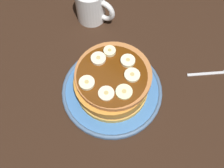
{
  "coord_description": "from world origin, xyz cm",
  "views": [
    {
      "loc": [
        13.22,
        -22.98,
        54.71
      ],
      "look_at": [
        0.0,
        0.0,
        4.15
      ],
      "focal_mm": 40.07,
      "sensor_mm": 36.0,
      "label": 1
    }
  ],
  "objects_px": {
    "banana_slice_1": "(128,61)",
    "banana_slice_5": "(132,75)",
    "plate": "(112,90)",
    "banana_slice_2": "(106,93)",
    "banana_slice_0": "(98,59)",
    "fork": "(216,73)",
    "banana_slice_3": "(124,92)",
    "pancake_stack": "(113,82)",
    "banana_slice_4": "(87,83)",
    "banana_slice_6": "(110,51)",
    "coffee_mug": "(92,5)"
  },
  "relations": [
    {
      "from": "pancake_stack",
      "to": "banana_slice_0",
      "type": "distance_m",
      "value": 0.06
    },
    {
      "from": "banana_slice_0",
      "to": "banana_slice_2",
      "type": "height_order",
      "value": "banana_slice_0"
    },
    {
      "from": "banana_slice_3",
      "to": "fork",
      "type": "height_order",
      "value": "banana_slice_3"
    },
    {
      "from": "banana_slice_3",
      "to": "banana_slice_5",
      "type": "bearing_deg",
      "value": 95.19
    },
    {
      "from": "banana_slice_3",
      "to": "banana_slice_4",
      "type": "distance_m",
      "value": 0.08
    },
    {
      "from": "pancake_stack",
      "to": "banana_slice_3",
      "type": "height_order",
      "value": "banana_slice_3"
    },
    {
      "from": "plate",
      "to": "banana_slice_3",
      "type": "xyz_separation_m",
      "value": [
        0.04,
        -0.02,
        0.08
      ]
    },
    {
      "from": "plate",
      "to": "banana_slice_6",
      "type": "distance_m",
      "value": 0.1
    },
    {
      "from": "plate",
      "to": "fork",
      "type": "distance_m",
      "value": 0.27
    },
    {
      "from": "banana_slice_0",
      "to": "banana_slice_4",
      "type": "relative_size",
      "value": 1.01
    },
    {
      "from": "banana_slice_0",
      "to": "banana_slice_3",
      "type": "relative_size",
      "value": 0.95
    },
    {
      "from": "banana_slice_2",
      "to": "banana_slice_1",
      "type": "bearing_deg",
      "value": 89.29
    },
    {
      "from": "banana_slice_1",
      "to": "banana_slice_4",
      "type": "xyz_separation_m",
      "value": [
        -0.05,
        -0.09,
        -0.0
      ]
    },
    {
      "from": "banana_slice_2",
      "to": "coffee_mug",
      "type": "bearing_deg",
      "value": 128.6
    },
    {
      "from": "banana_slice_3",
      "to": "fork",
      "type": "relative_size",
      "value": 0.31
    },
    {
      "from": "banana_slice_0",
      "to": "banana_slice_1",
      "type": "xyz_separation_m",
      "value": [
        0.06,
        0.03,
        0.0
      ]
    },
    {
      "from": "banana_slice_5",
      "to": "banana_slice_6",
      "type": "distance_m",
      "value": 0.08
    },
    {
      "from": "banana_slice_3",
      "to": "coffee_mug",
      "type": "bearing_deg",
      "value": 135.8
    },
    {
      "from": "banana_slice_4",
      "to": "coffee_mug",
      "type": "xyz_separation_m",
      "value": [
        -0.13,
        0.22,
        -0.04
      ]
    },
    {
      "from": "banana_slice_1",
      "to": "banana_slice_3",
      "type": "height_order",
      "value": "banana_slice_1"
    },
    {
      "from": "pancake_stack",
      "to": "fork",
      "type": "xyz_separation_m",
      "value": [
        0.2,
        0.18,
        -0.05
      ]
    },
    {
      "from": "banana_slice_3",
      "to": "banana_slice_0",
      "type": "bearing_deg",
      "value": 154.0
    },
    {
      "from": "banana_slice_0",
      "to": "pancake_stack",
      "type": "bearing_deg",
      "value": -20.6
    },
    {
      "from": "banana_slice_2",
      "to": "fork",
      "type": "bearing_deg",
      "value": 49.52
    },
    {
      "from": "banana_slice_4",
      "to": "plate",
      "type": "bearing_deg",
      "value": 52.26
    },
    {
      "from": "banana_slice_0",
      "to": "banana_slice_2",
      "type": "relative_size",
      "value": 1.0
    },
    {
      "from": "banana_slice_1",
      "to": "banana_slice_3",
      "type": "bearing_deg",
      "value": -67.63
    },
    {
      "from": "banana_slice_4",
      "to": "fork",
      "type": "xyz_separation_m",
      "value": [
        0.24,
        0.22,
        -0.09
      ]
    },
    {
      "from": "fork",
      "to": "pancake_stack",
      "type": "bearing_deg",
      "value": -138.69
    },
    {
      "from": "banana_slice_3",
      "to": "coffee_mug",
      "type": "xyz_separation_m",
      "value": [
        -0.21,
        0.2,
        -0.04
      ]
    },
    {
      "from": "banana_slice_3",
      "to": "banana_slice_6",
      "type": "distance_m",
      "value": 0.1
    },
    {
      "from": "banana_slice_5",
      "to": "fork",
      "type": "bearing_deg",
      "value": 43.97
    },
    {
      "from": "banana_slice_1",
      "to": "coffee_mug",
      "type": "xyz_separation_m",
      "value": [
        -0.18,
        0.13,
        -0.04
      ]
    },
    {
      "from": "plate",
      "to": "pancake_stack",
      "type": "height_order",
      "value": "pancake_stack"
    },
    {
      "from": "pancake_stack",
      "to": "banana_slice_5",
      "type": "xyz_separation_m",
      "value": [
        0.04,
        0.02,
        0.04
      ]
    },
    {
      "from": "plate",
      "to": "fork",
      "type": "height_order",
      "value": "plate"
    },
    {
      "from": "pancake_stack",
      "to": "banana_slice_4",
      "type": "relative_size",
      "value": 5.36
    },
    {
      "from": "banana_slice_2",
      "to": "banana_slice_4",
      "type": "bearing_deg",
      "value": 179.61
    },
    {
      "from": "plate",
      "to": "banana_slice_0",
      "type": "xyz_separation_m",
      "value": [
        -0.05,
        0.02,
        0.08
      ]
    },
    {
      "from": "coffee_mug",
      "to": "pancake_stack",
      "type": "bearing_deg",
      "value": -46.59
    },
    {
      "from": "plate",
      "to": "banana_slice_2",
      "type": "relative_size",
      "value": 7.19
    },
    {
      "from": "banana_slice_0",
      "to": "banana_slice_4",
      "type": "bearing_deg",
      "value": -80.51
    },
    {
      "from": "banana_slice_1",
      "to": "banana_slice_6",
      "type": "bearing_deg",
      "value": 177.55
    },
    {
      "from": "banana_slice_6",
      "to": "fork",
      "type": "relative_size",
      "value": 0.24
    },
    {
      "from": "banana_slice_2",
      "to": "banana_slice_6",
      "type": "height_order",
      "value": "banana_slice_6"
    },
    {
      "from": "fork",
      "to": "banana_slice_3",
      "type": "bearing_deg",
      "value": -128.5
    },
    {
      "from": "plate",
      "to": "banana_slice_3",
      "type": "bearing_deg",
      "value": -29.57
    },
    {
      "from": "banana_slice_3",
      "to": "plate",
      "type": "bearing_deg",
      "value": 150.43
    },
    {
      "from": "banana_slice_1",
      "to": "banana_slice_5",
      "type": "height_order",
      "value": "banana_slice_1"
    },
    {
      "from": "pancake_stack",
      "to": "fork",
      "type": "bearing_deg",
      "value": 41.31
    }
  ]
}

